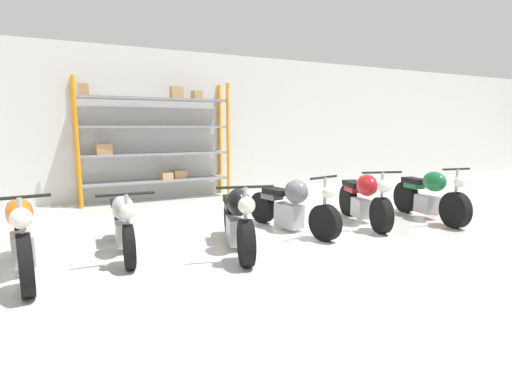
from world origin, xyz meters
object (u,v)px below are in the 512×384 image
(shelving_rack, at_px, (155,139))
(motorcycle_green, at_px, (429,195))
(motorcycle_orange, at_px, (22,236))
(motorcycle_red, at_px, (364,198))
(motorcycle_grey, at_px, (292,206))
(toolbox, at_px, (438,206))
(motorcycle_silver, at_px, (123,222))
(motorcycle_black, at_px, (238,219))

(shelving_rack, height_order, motorcycle_green, shelving_rack)
(motorcycle_orange, height_order, motorcycle_red, motorcycle_orange)
(motorcycle_grey, distance_m, motorcycle_green, 2.85)
(motorcycle_orange, bearing_deg, motorcycle_green, 83.60)
(motorcycle_grey, distance_m, toolbox, 3.48)
(shelving_rack, relative_size, motorcycle_green, 1.78)
(motorcycle_orange, distance_m, motorcycle_grey, 3.96)
(motorcycle_silver, distance_m, motorcycle_grey, 2.74)
(shelving_rack, bearing_deg, motorcycle_black, -88.54)
(motorcycle_black, bearing_deg, motorcycle_green, 106.88)
(motorcycle_silver, height_order, motorcycle_grey, motorcycle_grey)
(motorcycle_grey, xyz_separation_m, toolbox, (3.46, -0.15, -0.29))
(toolbox, bearing_deg, motorcycle_red, 178.99)
(motorcycle_grey, height_order, motorcycle_green, motorcycle_green)
(motorcycle_red, bearing_deg, shelving_rack, -127.58)
(motorcycle_grey, xyz_separation_m, motorcycle_red, (1.48, -0.12, 0.04))
(motorcycle_silver, bearing_deg, motorcycle_orange, -70.06)
(motorcycle_orange, bearing_deg, toolbox, 85.96)
(toolbox, bearing_deg, shelving_rack, 139.69)
(motorcycle_red, bearing_deg, motorcycle_green, 93.54)
(motorcycle_grey, bearing_deg, motorcycle_silver, -102.65)
(shelving_rack, height_order, motorcycle_silver, shelving_rack)
(motorcycle_red, distance_m, toolbox, 2.01)
(shelving_rack, bearing_deg, motorcycle_grey, -70.84)
(motorcycle_silver, distance_m, motorcycle_red, 4.23)
(motorcycle_orange, bearing_deg, motorcycle_grey, 89.24)
(motorcycle_black, height_order, motorcycle_grey, motorcycle_black)
(motorcycle_green, bearing_deg, motorcycle_black, -77.56)
(shelving_rack, xyz_separation_m, motorcycle_red, (2.85, -4.07, -1.00))
(motorcycle_silver, bearing_deg, motorcycle_red, 91.31)
(toolbox, bearing_deg, motorcycle_orange, -178.79)
(motorcycle_orange, distance_m, motorcycle_green, 6.76)
(motorcycle_silver, xyz_separation_m, motorcycle_green, (5.55, -0.49, 0.02))
(motorcycle_orange, xyz_separation_m, toolbox, (7.41, 0.16, -0.34))
(motorcycle_black, xyz_separation_m, motorcycle_green, (4.07, 0.12, 0.02))
(shelving_rack, height_order, motorcycle_black, shelving_rack)
(motorcycle_grey, height_order, toolbox, motorcycle_grey)
(shelving_rack, relative_size, motorcycle_orange, 1.66)
(shelving_rack, relative_size, toolbox, 8.08)
(shelving_rack, height_order, motorcycle_grey, shelving_rack)
(shelving_rack, bearing_deg, motorcycle_red, -54.94)
(motorcycle_grey, bearing_deg, toolbox, 75.75)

